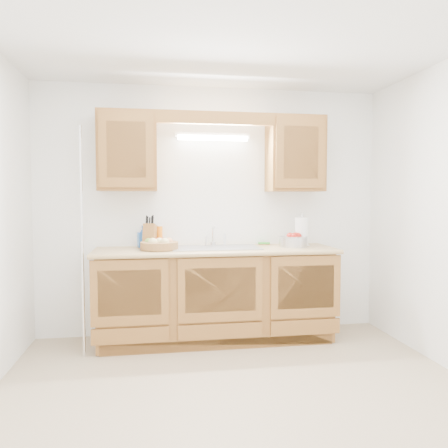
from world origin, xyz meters
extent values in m
plane|color=tan|center=(0.00, 0.00, 0.00)|extent=(3.50, 3.50, 0.00)
plane|color=white|center=(0.00, 0.00, 2.50)|extent=(3.50, 3.50, 0.00)
cube|color=white|center=(0.00, 1.50, 1.25)|extent=(3.50, 0.02, 2.50)
cube|color=white|center=(0.00, -1.50, 1.25)|extent=(3.50, 0.02, 2.50)
cube|color=brown|center=(0.00, 1.20, 0.44)|extent=(2.20, 0.60, 0.86)
cube|color=tan|center=(0.00, 1.19, 0.88)|extent=(2.30, 0.63, 0.04)
cube|color=brown|center=(-0.83, 1.33, 1.83)|extent=(0.55, 0.33, 0.75)
cube|color=brown|center=(0.83, 1.33, 1.83)|extent=(0.55, 0.33, 0.75)
cube|color=brown|center=(0.00, 1.19, 2.14)|extent=(2.20, 0.05, 0.12)
cylinder|color=white|center=(0.00, 1.40, 1.98)|extent=(0.70, 0.05, 0.05)
cube|color=white|center=(0.00, 1.43, 2.01)|extent=(0.76, 0.06, 0.05)
cube|color=#9E9EA3|center=(0.00, 1.21, 0.90)|extent=(0.84, 0.46, 0.01)
cube|color=#9E9EA3|center=(-0.21, 1.21, 0.82)|extent=(0.39, 0.40, 0.16)
cube|color=#9E9EA3|center=(0.21, 1.21, 0.82)|extent=(0.39, 0.40, 0.16)
cylinder|color=silver|center=(0.00, 1.41, 0.92)|extent=(0.06, 0.06, 0.04)
cylinder|color=silver|center=(0.00, 1.41, 1.00)|extent=(0.02, 0.02, 0.16)
cylinder|color=silver|center=(0.00, 1.35, 1.09)|extent=(0.02, 0.12, 0.02)
cylinder|color=white|center=(0.12, 1.41, 0.96)|extent=(0.03, 0.03, 0.12)
cylinder|color=silver|center=(-1.20, 0.94, 1.00)|extent=(0.03, 0.03, 2.00)
cube|color=white|center=(0.95, 1.49, 1.15)|extent=(0.08, 0.01, 0.12)
cylinder|color=#A67543|center=(-0.54, 1.16, 0.94)|extent=(0.43, 0.43, 0.07)
sphere|color=#D8C67F|center=(-0.60, 1.12, 0.97)|extent=(0.09, 0.09, 0.09)
sphere|color=#D8C67F|center=(-0.49, 1.11, 0.97)|extent=(0.09, 0.09, 0.09)
sphere|color=tan|center=(-0.45, 1.20, 0.97)|extent=(0.08, 0.08, 0.08)
sphere|color=#AB1B13|center=(-0.56, 1.22, 0.97)|extent=(0.08, 0.08, 0.08)
sphere|color=#72A53F|center=(-0.64, 1.19, 0.97)|extent=(0.08, 0.08, 0.08)
sphere|color=#D8C67F|center=(-0.54, 1.15, 0.97)|extent=(0.09, 0.09, 0.09)
sphere|color=#AB1B13|center=(-0.51, 1.25, 0.97)|extent=(0.07, 0.07, 0.07)
cube|color=brown|center=(-0.63, 1.33, 1.01)|extent=(0.15, 0.21, 0.25)
cylinder|color=black|center=(-0.66, 1.31, 1.15)|extent=(0.02, 0.04, 0.09)
cylinder|color=black|center=(-0.63, 1.31, 1.15)|extent=(0.02, 0.04, 0.09)
cylinder|color=black|center=(-0.60, 1.31, 1.16)|extent=(0.02, 0.04, 0.09)
cylinder|color=black|center=(-0.65, 1.35, 1.16)|extent=(0.02, 0.04, 0.09)
cylinder|color=black|center=(-0.61, 1.35, 1.16)|extent=(0.02, 0.04, 0.09)
cylinder|color=black|center=(-0.66, 1.38, 1.17)|extent=(0.02, 0.04, 0.09)
cylinder|color=black|center=(-0.60, 1.38, 1.17)|extent=(0.02, 0.04, 0.09)
cylinder|color=orange|center=(-0.54, 1.44, 1.00)|extent=(0.08, 0.08, 0.20)
cylinder|color=white|center=(-0.54, 1.44, 1.11)|extent=(0.07, 0.07, 0.01)
imported|color=blue|center=(-0.70, 1.38, 1.01)|extent=(0.12, 0.12, 0.21)
cube|color=#CC333F|center=(0.54, 1.44, 0.90)|extent=(0.14, 0.11, 0.01)
cube|color=green|center=(0.54, 1.44, 0.91)|extent=(0.14, 0.11, 0.02)
cylinder|color=silver|center=(0.88, 1.24, 0.91)|extent=(0.17, 0.17, 0.01)
cylinder|color=silver|center=(0.88, 1.24, 1.07)|extent=(0.02, 0.02, 0.33)
cylinder|color=white|center=(0.88, 1.24, 1.05)|extent=(0.17, 0.17, 0.28)
sphere|color=silver|center=(0.88, 1.24, 1.23)|extent=(0.02, 0.02, 0.02)
cylinder|color=silver|center=(0.77, 1.19, 0.95)|extent=(0.34, 0.34, 0.11)
sphere|color=#AB1B13|center=(0.74, 1.19, 1.01)|extent=(0.07, 0.07, 0.07)
sphere|color=#AB1B13|center=(0.80, 1.21, 1.01)|extent=(0.07, 0.07, 0.07)
sphere|color=#AB1B13|center=(0.77, 1.16, 1.01)|extent=(0.07, 0.07, 0.07)
sphere|color=#AB1B13|center=(0.81, 1.17, 1.01)|extent=(0.07, 0.07, 0.07)
camera|label=1|loc=(-0.58, -2.95, 1.38)|focal=35.00mm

